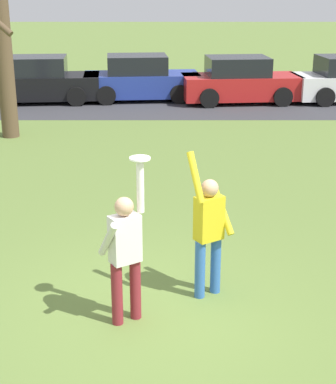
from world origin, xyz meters
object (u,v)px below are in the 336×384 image
person_defender (208,228)px  parked_car_blue (140,79)px  parked_car_black (39,81)px  frisbee_disc (139,158)px  parked_car_red (239,82)px  person_catcher (125,249)px  bare_tree_tall (0,24)px

person_defender → parked_car_blue: size_ratio=0.48×
person_defender → parked_car_black: person_defender is taller
frisbee_disc → parked_car_black: bearing=106.2°
parked_car_black → parked_car_blue: size_ratio=1.00×
parked_car_blue → parked_car_red: same height
parked_car_red → frisbee_disc: bearing=-106.6°
person_catcher → parked_car_blue: (-0.47, 15.03, -0.25)m
parked_car_black → parked_car_red: 7.07m
parked_car_blue → parked_car_red: (3.53, -0.50, 0.00)m
frisbee_disc → bare_tree_tall: (-4.01, 9.39, 0.91)m
person_defender → parked_car_blue: (-1.53, 14.36, -0.25)m
frisbee_disc → parked_car_blue: bearing=92.6°
parked_car_red → parked_car_black: bearing=174.0°
parked_car_black → parked_car_blue: 3.56m
person_catcher → bare_tree_tall: 10.45m
person_defender → parked_car_blue: person_defender is taller
person_defender → bare_tree_tall: bare_tree_tall is taller
person_catcher → bare_tree_tall: bearing=79.5°
frisbee_disc → parked_car_red: bearing=78.7°
person_catcher → frisbee_disc: bearing=-0.0°
parked_car_black → parked_car_red: size_ratio=1.00×
person_defender → frisbee_disc: frisbee_disc is taller
parked_car_blue → bare_tree_tall: (-3.35, -5.52, 2.27)m
parked_car_blue → bare_tree_tall: 6.85m
parked_car_blue → bare_tree_tall: bare_tree_tall is taller
person_defender → parked_car_black: 14.84m
frisbee_disc → parked_car_black: size_ratio=0.06×
person_defender → parked_car_red: size_ratio=0.48×
bare_tree_tall → person_catcher: bearing=-68.1°
parked_car_red → person_catcher: bearing=-107.2°
parked_car_black → bare_tree_tall: (0.19, -5.10, 2.27)m
person_defender → bare_tree_tall: 10.30m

